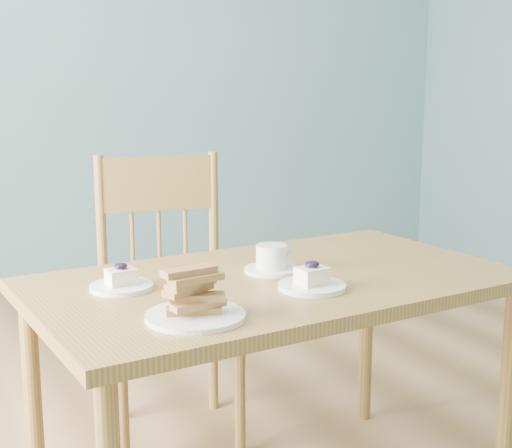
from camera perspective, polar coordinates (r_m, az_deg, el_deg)
name	(u,v)px	position (r m, az deg, el deg)	size (l,w,h in m)	color
room	(306,48)	(2.24, 4.02, 13.83)	(5.01, 5.01, 2.71)	#AA7A4F
dining_table	(275,301)	(2.01, 1.55, -6.20)	(1.39, 0.87, 0.71)	olive
dining_chair	(168,296)	(2.53, -7.06, -5.75)	(0.52, 0.50, 1.00)	olive
cheesecake_plate_near	(312,282)	(1.88, 4.50, -4.63)	(0.18, 0.18, 0.08)	white
cheesecake_plate_far	(121,282)	(1.91, -10.72, -4.60)	(0.17, 0.17, 0.07)	white
coffee_cup	(272,260)	(2.04, 1.28, -2.92)	(0.16, 0.16, 0.08)	white
biscotti_plate	(195,301)	(1.64, -4.89, -6.19)	(0.23, 0.23, 0.12)	white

